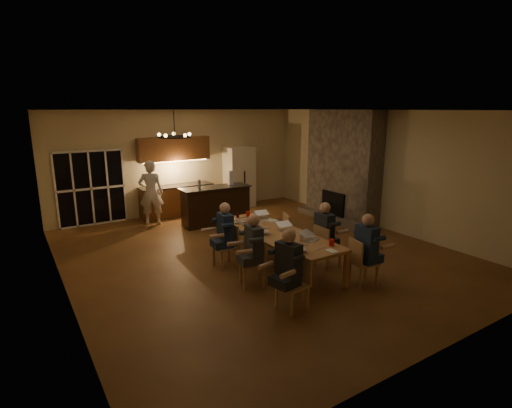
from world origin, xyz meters
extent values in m
plane|color=brown|center=(0.00, 0.00, 0.00)|extent=(9.00, 9.00, 0.00)
cube|color=#CAB78E|center=(0.00, 4.52, 1.60)|extent=(8.00, 0.04, 3.20)
cube|color=#CAB78E|center=(-4.02, 0.00, 1.60)|extent=(0.04, 9.00, 3.20)
cube|color=#CAB78E|center=(4.02, 0.00, 1.60)|extent=(0.04, 9.00, 3.20)
cube|color=white|center=(0.00, 0.00, 3.22)|extent=(8.00, 9.00, 0.04)
cube|color=black|center=(-2.70, 4.47, 1.05)|extent=(1.86, 0.08, 2.10)
cube|color=#6E6656|center=(3.70, 1.20, 1.60)|extent=(0.58, 2.50, 3.20)
cube|color=beige|center=(1.90, 4.15, 1.00)|extent=(0.90, 0.68, 2.00)
cube|color=#C17E4D|center=(-0.09, -0.83, 0.38)|extent=(1.10, 3.18, 0.75)
cube|color=black|center=(0.28, 2.70, 0.54)|extent=(2.01, 0.76, 1.08)
imported|color=silver|center=(-1.28, 3.62, 0.92)|extent=(0.79, 0.66, 1.84)
torus|color=black|center=(-2.08, -0.51, 2.75)|extent=(0.58, 0.58, 0.03)
cylinder|color=silver|center=(-0.18, -1.35, 0.80)|extent=(0.08, 0.08, 0.10)
cylinder|color=silver|center=(0.01, -0.20, 0.80)|extent=(0.08, 0.08, 0.10)
cylinder|color=silver|center=(-0.45, -0.02, 0.80)|extent=(0.09, 0.09, 0.10)
cylinder|color=red|center=(0.30, -2.05, 0.81)|extent=(0.10, 0.10, 0.12)
cylinder|color=red|center=(-0.51, -0.42, 0.81)|extent=(0.08, 0.08, 0.12)
cylinder|color=red|center=(0.05, 0.54, 0.81)|extent=(0.09, 0.09, 0.12)
cylinder|color=#B2B2B7|center=(-0.02, -1.56, 0.81)|extent=(0.07, 0.07, 0.12)
cylinder|color=#3F0F0C|center=(-0.23, 0.53, 0.81)|extent=(0.07, 0.07, 0.12)
cylinder|color=silver|center=(0.28, -1.42, 0.76)|extent=(0.22, 0.22, 0.02)
cylinder|color=silver|center=(-0.42, -1.68, 0.76)|extent=(0.26, 0.26, 0.02)
cylinder|color=silver|center=(0.32, -0.10, 0.76)|extent=(0.24, 0.24, 0.02)
cube|color=white|center=(0.10, -2.28, 0.76)|extent=(0.16, 0.21, 0.01)
cylinder|color=#99999E|center=(-0.18, 2.73, 1.20)|extent=(0.08, 0.08, 0.24)
cube|color=silver|center=(0.81, 2.75, 1.28)|extent=(0.15, 0.15, 0.40)
camera|label=1|loc=(-4.65, -7.24, 3.24)|focal=28.00mm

